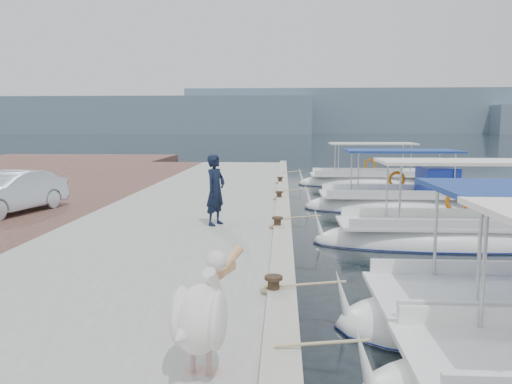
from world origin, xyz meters
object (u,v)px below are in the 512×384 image
at_px(fishing_caique_c, 457,240).
at_px(parked_car, 9,193).
at_px(fishing_caique_d, 398,204).
at_px(fisherman, 216,190).
at_px(fishing_caique_e, 367,183).
at_px(pelican, 202,315).

xyz_separation_m(fishing_caique_c, parked_car, (-12.75, 1.23, 1.01)).
height_order(fishing_caique_c, parked_car, fishing_caique_c).
bearing_deg(fishing_caique_d, fisherman, -136.16).
relative_size(fisherman, parked_car, 0.49).
distance_m(fisherman, parked_car, 6.56).
height_order(fishing_caique_e, pelican, fishing_caique_e).
height_order(fishing_caique_e, fisherman, fisherman).
bearing_deg(fishing_caique_c, pelican, -123.81).
bearing_deg(parked_car, fisherman, 0.86).
bearing_deg(pelican, parked_car, 128.12).
bearing_deg(fisherman, fishing_caique_d, -19.70).
distance_m(fishing_caique_d, parked_car, 13.28).
bearing_deg(pelican, fishing_caique_d, 69.48).
distance_m(fishing_caique_c, fishing_caique_e, 13.34).
relative_size(fishing_caique_d, fishing_caique_e, 0.93).
xyz_separation_m(fishing_caique_d, parked_car, (-12.48, -4.44, 0.94)).
height_order(fisherman, parked_car, fisherman).
bearing_deg(fishing_caique_d, fishing_caique_c, -87.27).
height_order(pelican, fisherman, fisherman).
relative_size(pelican, parked_car, 0.41).
bearing_deg(parked_car, pelican, -38.62).
distance_m(fishing_caique_c, pelican, 9.80).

